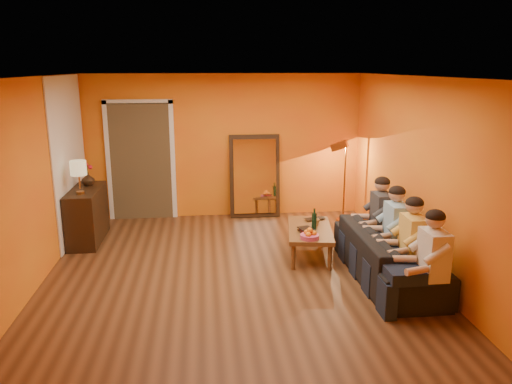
{
  "coord_description": "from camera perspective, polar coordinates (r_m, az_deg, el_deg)",
  "views": [
    {
      "loc": [
        -0.36,
        -6.28,
        2.73
      ],
      "look_at": [
        0.35,
        0.5,
        1.0
      ],
      "focal_mm": 35.0,
      "sensor_mm": 36.0,
      "label": 1
    }
  ],
  "objects": [
    {
      "name": "table_lamp",
      "position": [
        7.93,
        -19.57,
        1.58
      ],
      "size": [
        0.24,
        0.24,
        0.51
      ],
      "primitive_type": null,
      "color": "beige",
      "rests_on": "sideboard"
    },
    {
      "name": "person_mid_right",
      "position": [
        6.86,
        15.68,
        -4.32
      ],
      "size": [
        0.7,
        0.44,
        1.22
      ],
      "primitive_type": null,
      "color": "#8AB5D5",
      "rests_on": "sofa"
    },
    {
      "name": "white_accent",
      "position": [
        8.43,
        -20.53,
        3.56
      ],
      "size": [
        0.02,
        1.9,
        2.58
      ],
      "primitive_type": "cube",
      "color": "white",
      "rests_on": "wall_left"
    },
    {
      "name": "book_upper",
      "position": [
        7.12,
        5.11,
        -4.33
      ],
      "size": [
        0.24,
        0.28,
        0.02
      ],
      "primitive_type": "imported",
      "rotation": [
        0.0,
        0.0,
        0.28
      ],
      "color": "black",
      "rests_on": "book_mid"
    },
    {
      "name": "book_lower",
      "position": [
        7.14,
        5.09,
        -4.61
      ],
      "size": [
        0.22,
        0.27,
        0.02
      ],
      "primitive_type": "imported",
      "rotation": [
        0.0,
        0.0,
        0.23
      ],
      "color": "black",
      "rests_on": "coffee_table"
    },
    {
      "name": "laptop",
      "position": [
        7.72,
        6.94,
        -3.17
      ],
      "size": [
        0.39,
        0.31,
        0.03
      ],
      "primitive_type": "imported",
      "rotation": [
        0.0,
        0.0,
        0.32
      ],
      "color": "black",
      "rests_on": "coffee_table"
    },
    {
      "name": "fruit_bowl",
      "position": [
        6.9,
        6.15,
        -4.7
      ],
      "size": [
        0.26,
        0.26,
        0.16
      ],
      "primitive_type": null,
      "color": "#C34471",
      "rests_on": "coffee_table"
    },
    {
      "name": "mirror_glass",
      "position": [
        9.13,
        -0.12,
        1.79
      ],
      "size": [
        0.78,
        0.21,
        1.35
      ],
      "primitive_type": "cube",
      "rotation": [
        -0.14,
        0.0,
        0.0
      ],
      "color": "white",
      "rests_on": "mirror_frame"
    },
    {
      "name": "person_far_left",
      "position": [
        5.92,
        19.57,
        -7.63
      ],
      "size": [
        0.7,
        0.44,
        1.22
      ],
      "primitive_type": null,
      "color": "beige",
      "rests_on": "sofa"
    },
    {
      "name": "book_mid",
      "position": [
        7.14,
        5.16,
        -4.43
      ],
      "size": [
        0.2,
        0.25,
        0.02
      ],
      "primitive_type": "imported",
      "rotation": [
        0.0,
        0.0,
        0.19
      ],
      "color": "#B61425",
      "rests_on": "book_lower"
    },
    {
      "name": "coffee_table",
      "position": [
        7.43,
        6.13,
        -5.67
      ],
      "size": [
        0.8,
        1.3,
        0.42
      ],
      "primitive_type": null,
      "rotation": [
        0.0,
        0.0,
        -0.15
      ],
      "color": "brown",
      "rests_on": "floor"
    },
    {
      "name": "vase",
      "position": [
        8.48,
        -18.65,
        1.41
      ],
      "size": [
        0.2,
        0.2,
        0.21
      ],
      "primitive_type": "imported",
      "color": "black",
      "rests_on": "sideboard"
    },
    {
      "name": "sofa",
      "position": [
        6.82,
        14.8,
        -6.93
      ],
      "size": [
        2.21,
        0.86,
        0.64
      ],
      "primitive_type": "imported",
      "rotation": [
        0.0,
        0.0,
        1.57
      ],
      "color": "black",
      "rests_on": "floor"
    },
    {
      "name": "person_far_right",
      "position": [
        7.35,
        14.13,
        -2.98
      ],
      "size": [
        0.7,
        0.44,
        1.22
      ],
      "primitive_type": null,
      "color": "#333439",
      "rests_on": "sofa"
    },
    {
      "name": "dog",
      "position": [
        7.0,
        14.88,
        -6.46
      ],
      "size": [
        0.46,
        0.6,
        0.63
      ],
      "primitive_type": null,
      "rotation": [
        0.0,
        0.0,
        -0.25
      ],
      "color": "olive",
      "rests_on": "floor"
    },
    {
      "name": "flowers",
      "position": [
        8.44,
        -18.76,
        2.8
      ],
      "size": [
        0.17,
        0.17,
        0.39
      ],
      "primitive_type": null,
      "color": "#B61425",
      "rests_on": "vase"
    },
    {
      "name": "room_shell",
      "position": [
        6.81,
        -2.82,
        2.1
      ],
      "size": [
        5.0,
        5.5,
        2.6
      ],
      "color": "brown",
      "rests_on": "ground"
    },
    {
      "name": "door_jamb_right",
      "position": [
        9.16,
        -9.47,
        3.48
      ],
      "size": [
        0.08,
        0.06,
        2.2
      ],
      "primitive_type": "cube",
      "color": "white",
      "rests_on": "wall_back"
    },
    {
      "name": "sideboard",
      "position": [
        8.37,
        -18.72,
        -2.51
      ],
      "size": [
        0.44,
        1.18,
        0.85
      ],
      "primitive_type": "cube",
      "color": "black",
      "rests_on": "floor"
    },
    {
      "name": "person_mid_left",
      "position": [
        6.38,
        17.48,
        -5.85
      ],
      "size": [
        0.7,
        0.44,
        1.22
      ],
      "primitive_type": null,
      "color": "gold",
      "rests_on": "sofa"
    },
    {
      "name": "door_jamb_left",
      "position": [
        9.3,
        -16.5,
        3.25
      ],
      "size": [
        0.08,
        0.06,
        2.2
      ],
      "primitive_type": "cube",
      "color": "white",
      "rests_on": "wall_back"
    },
    {
      "name": "tumbler",
      "position": [
        7.48,
        6.89,
        -3.46
      ],
      "size": [
        0.13,
        0.13,
        0.1
      ],
      "primitive_type": "imported",
      "rotation": [
        0.0,
        0.0,
        -0.32
      ],
      "color": "#B27F3F",
      "rests_on": "coffee_table"
    },
    {
      "name": "floor_lamp",
      "position": [
        8.98,
        10.08,
        1.08
      ],
      "size": [
        0.37,
        0.34,
        1.44
      ],
      "primitive_type": null,
      "rotation": [
        0.0,
        0.0,
        -0.42
      ],
      "color": "#AE6F33",
      "rests_on": "floor"
    },
    {
      "name": "mirror_frame",
      "position": [
        9.17,
        -0.15,
        1.84
      ],
      "size": [
        0.92,
        0.27,
        1.51
      ],
      "primitive_type": "cube",
      "rotation": [
        -0.14,
        0.0,
        0.0
      ],
      "color": "black",
      "rests_on": "floor"
    },
    {
      "name": "door_header",
      "position": [
        9.08,
        -13.39,
        10.01
      ],
      "size": [
        1.22,
        0.06,
        0.08
      ],
      "primitive_type": "cube",
      "color": "white",
      "rests_on": "wall_back"
    },
    {
      "name": "wine_bottle",
      "position": [
        7.28,
        6.67,
        -3.08
      ],
      "size": [
        0.07,
        0.07,
        0.31
      ],
      "primitive_type": "cylinder",
      "color": "black",
      "rests_on": "coffee_table"
    },
    {
      "name": "doorway_recess",
      "position": [
        9.33,
        -12.93,
        3.51
      ],
      "size": [
        1.06,
        0.3,
        2.1
      ],
      "primitive_type": "cube",
      "color": "#3F2D19",
      "rests_on": "floor"
    }
  ]
}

